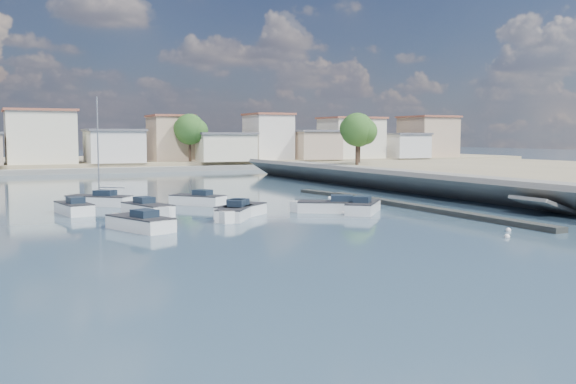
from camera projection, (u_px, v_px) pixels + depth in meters
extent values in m
plane|color=#2A3E55|center=(210.00, 186.00, 72.82)|extent=(400.00, 400.00, 0.00)
cube|color=slate|center=(508.00, 190.00, 56.39)|extent=(5.00, 90.00, 1.80)
cube|color=slate|center=(470.00, 192.00, 54.53)|extent=(4.17, 90.00, 2.86)
cube|color=slate|center=(553.00, 209.00, 46.41)|extent=(5.31, 3.50, 1.94)
cube|color=black|center=(423.00, 208.00, 48.83)|extent=(1.00, 26.00, 0.35)
cube|color=black|center=(328.00, 194.00, 61.20)|extent=(2.00, 8.05, 0.30)
cube|color=gray|center=(120.00, 163.00, 119.52)|extent=(160.00, 40.00, 1.40)
cube|color=slate|center=(146.00, 169.00, 100.66)|extent=(160.00, 2.50, 0.80)
cube|color=beige|center=(40.00, 138.00, 99.19)|extent=(10.00, 9.00, 8.00)
cube|color=#99513D|center=(39.00, 110.00, 98.82)|extent=(10.60, 9.54, 0.35)
cube|color=silver|center=(114.00, 147.00, 103.14)|extent=(8.50, 8.50, 5.00)
cube|color=#595960|center=(114.00, 130.00, 102.90)|extent=(9.01, 9.01, 0.35)
cube|color=tan|center=(170.00, 139.00, 110.01)|extent=(6.50, 7.50, 7.50)
cube|color=#99513D|center=(170.00, 116.00, 109.67)|extent=(6.89, 7.95, 0.35)
cube|color=beige|center=(222.00, 148.00, 109.97)|extent=(9.50, 9.00, 4.50)
cube|color=#595960|center=(222.00, 133.00, 109.76)|extent=(10.07, 9.54, 0.35)
cube|color=silver|center=(268.00, 137.00, 116.81)|extent=(7.00, 8.00, 8.00)
cube|color=#99513D|center=(268.00, 114.00, 116.44)|extent=(7.42, 8.48, 0.35)
cube|color=tan|center=(312.00, 145.00, 118.57)|extent=(8.00, 9.00, 5.00)
cube|color=#595960|center=(312.00, 131.00, 118.34)|extent=(8.48, 9.54, 0.35)
cube|color=beige|center=(351.00, 139.00, 123.22)|extent=(10.50, 8.50, 7.50)
cube|color=#99513D|center=(351.00, 118.00, 122.88)|extent=(11.13, 9.01, 0.35)
cube|color=silver|center=(404.00, 146.00, 126.27)|extent=(7.50, 7.50, 4.50)
cube|color=#595960|center=(405.00, 134.00, 126.05)|extent=(7.95, 7.95, 0.35)
cube|color=tan|center=(428.00, 137.00, 132.24)|extent=(9.00, 9.50, 8.00)
cube|color=#99513D|center=(428.00, 117.00, 131.88)|extent=(9.54, 10.07, 0.35)
cylinder|color=#38281E|center=(61.00, 154.00, 101.59)|extent=(0.44, 0.44, 2.93)
sphere|color=#224818|center=(60.00, 135.00, 101.34)|extent=(4.16, 4.16, 4.16)
sphere|color=#224818|center=(66.00, 137.00, 101.23)|extent=(3.12, 3.12, 3.12)
sphere|color=#224818|center=(55.00, 134.00, 101.40)|extent=(2.86, 2.86, 2.86)
cylinder|color=#38281E|center=(190.00, 151.00, 106.54)|extent=(0.44, 0.44, 3.60)
sphere|color=#224818|center=(190.00, 129.00, 106.23)|extent=(5.12, 5.12, 5.12)
sphere|color=#224818|center=(196.00, 131.00, 106.09)|extent=(3.84, 3.84, 3.84)
sphere|color=#224818|center=(184.00, 128.00, 106.31)|extent=(3.52, 3.52, 3.52)
cylinder|color=#38281E|center=(271.00, 151.00, 116.12)|extent=(0.44, 0.44, 3.15)
sphere|color=#224818|center=(270.00, 134.00, 115.85)|extent=(4.48, 4.48, 4.48)
sphere|color=#224818|center=(276.00, 135.00, 115.72)|extent=(3.36, 3.36, 3.36)
sphere|color=#224818|center=(266.00, 133.00, 115.91)|extent=(3.08, 3.08, 3.08)
cylinder|color=#38281E|center=(349.00, 151.00, 122.10)|extent=(0.44, 0.44, 2.70)
sphere|color=#224818|center=(349.00, 137.00, 121.87)|extent=(3.84, 3.84, 3.84)
sphere|color=#224818|center=(354.00, 138.00, 121.76)|extent=(2.88, 2.88, 2.88)
sphere|color=#224818|center=(346.00, 137.00, 121.92)|extent=(2.64, 2.64, 2.64)
cylinder|color=#38281E|center=(357.00, 153.00, 85.55)|extent=(0.44, 0.44, 3.15)
sphere|color=#224818|center=(357.00, 130.00, 85.28)|extent=(4.48, 4.48, 4.48)
sphere|color=#224818|center=(365.00, 131.00, 85.16)|extent=(3.36, 3.36, 3.36)
sphere|color=#224818|center=(351.00, 129.00, 85.35)|extent=(3.08, 3.08, 3.08)
cylinder|color=#38281E|center=(359.00, 153.00, 92.67)|extent=(0.44, 0.44, 2.93)
sphere|color=#224818|center=(359.00, 132.00, 92.42)|extent=(4.16, 4.16, 4.16)
sphere|color=#224818|center=(366.00, 134.00, 92.30)|extent=(3.12, 3.12, 3.12)
sphere|color=#224818|center=(354.00, 132.00, 92.48)|extent=(2.86, 2.86, 2.86)
cube|color=white|center=(140.00, 225.00, 38.48)|extent=(3.47, 5.09, 1.00)
cube|color=white|center=(121.00, 222.00, 39.87)|extent=(1.73, 1.73, 1.00)
cube|color=#262628|center=(140.00, 217.00, 38.44)|extent=(3.50, 5.11, 0.08)
cube|color=#182331|center=(145.00, 214.00, 38.10)|extent=(1.59, 1.75, 0.48)
cube|color=white|center=(241.00, 212.00, 45.08)|extent=(4.60, 4.24, 1.00)
cube|color=white|center=(254.00, 209.00, 46.80)|extent=(1.39, 1.39, 1.00)
cube|color=#262628|center=(241.00, 205.00, 45.04)|extent=(4.62, 4.27, 0.08)
cube|color=#182331|center=(238.00, 202.00, 44.61)|extent=(1.75, 1.72, 0.48)
cube|color=white|center=(335.00, 208.00, 47.53)|extent=(5.68, 4.51, 1.00)
cube|color=white|center=(303.00, 208.00, 47.74)|extent=(1.76, 1.76, 1.00)
cube|color=#262628|center=(335.00, 202.00, 47.48)|extent=(5.70, 4.54, 0.08)
cube|color=#182331|center=(342.00, 198.00, 47.42)|extent=(2.04, 1.92, 0.48)
cube|color=white|center=(235.00, 215.00, 43.51)|extent=(3.74, 4.30, 1.00)
cube|color=white|center=(228.00, 218.00, 41.80)|extent=(1.36, 1.36, 1.00)
cube|color=#262628|center=(235.00, 208.00, 43.46)|extent=(3.77, 4.31, 0.08)
cube|color=#182331|center=(237.00, 203.00, 43.84)|extent=(1.56, 1.60, 0.48)
cube|color=white|center=(74.00, 210.00, 46.42)|extent=(2.38, 4.53, 1.00)
cube|color=white|center=(67.00, 208.00, 47.93)|extent=(1.68, 1.68, 1.00)
cube|color=#262628|center=(74.00, 203.00, 46.37)|extent=(2.42, 4.54, 0.08)
cube|color=#182331|center=(76.00, 200.00, 46.00)|extent=(1.25, 1.45, 0.48)
cube|color=white|center=(198.00, 201.00, 52.49)|extent=(4.26, 4.64, 1.00)
cube|color=white|center=(178.00, 200.00, 53.31)|extent=(1.40, 1.40, 1.00)
cube|color=#262628|center=(198.00, 195.00, 52.44)|extent=(4.29, 4.66, 0.08)
cube|color=#182331|center=(202.00, 193.00, 52.23)|extent=(1.72, 1.76, 0.48)
cube|color=white|center=(148.00, 211.00, 45.88)|extent=(3.01, 4.93, 1.00)
cube|color=white|center=(162.00, 213.00, 44.41)|extent=(1.67, 1.67, 1.00)
cube|color=#262628|center=(147.00, 204.00, 45.83)|extent=(3.04, 4.94, 0.08)
cube|color=#182331|center=(144.00, 200.00, 46.15)|extent=(1.44, 1.64, 0.48)
cube|color=white|center=(363.00, 209.00, 47.13)|extent=(4.54, 4.75, 1.00)
cube|color=white|center=(368.00, 206.00, 49.06)|extent=(1.38, 1.38, 1.00)
cube|color=#262628|center=(363.00, 202.00, 47.08)|extent=(4.57, 4.77, 0.08)
cube|color=#182331|center=(362.00, 199.00, 46.61)|extent=(1.80, 1.82, 0.48)
cube|color=white|center=(99.00, 202.00, 52.01)|extent=(5.16, 4.92, 1.00)
cube|color=white|center=(74.00, 201.00, 52.69)|extent=(1.32, 1.32, 1.00)
cube|color=#262628|center=(99.00, 196.00, 51.97)|extent=(5.18, 4.95, 0.08)
cube|color=#182331|center=(105.00, 193.00, 51.80)|extent=(1.93, 1.90, 0.48)
cylinder|color=silver|center=(98.00, 146.00, 51.62)|extent=(0.12, 0.12, 8.00)
cylinder|color=silver|center=(112.00, 188.00, 51.56)|extent=(1.83, 1.67, 0.08)
sphere|color=white|center=(507.00, 237.00, 35.65)|extent=(0.32, 0.32, 0.32)
sphere|color=white|center=(344.00, 213.00, 46.51)|extent=(0.32, 0.32, 0.32)
sphere|color=white|center=(508.00, 230.00, 38.08)|extent=(0.32, 0.32, 0.32)
sphere|color=white|center=(374.00, 203.00, 53.50)|extent=(0.32, 0.32, 0.32)
sphere|color=white|center=(330.00, 198.00, 57.97)|extent=(0.32, 0.32, 0.32)
sphere|color=white|center=(324.00, 193.00, 62.64)|extent=(0.32, 0.32, 0.32)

